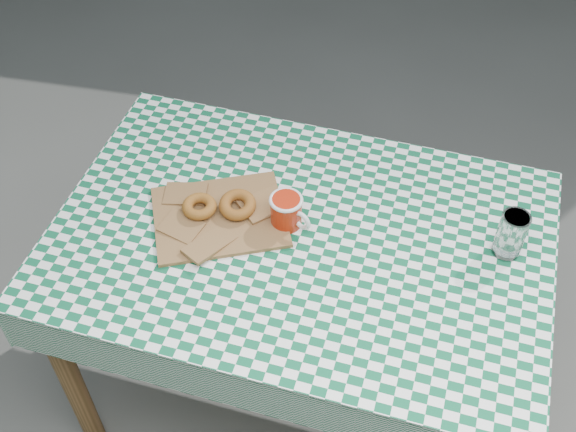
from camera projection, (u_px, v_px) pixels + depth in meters
The scene contains 8 objects.
ground at pixel (304, 357), 2.43m from camera, with size 60.00×60.00×0.00m, color #51514C.
table at pixel (299, 320), 2.08m from camera, with size 1.24×0.82×0.75m, color brown.
tablecloth at pixel (300, 237), 1.80m from camera, with size 1.26×0.84×0.01m, color #0D5434.
paper_bag at pixel (219, 216), 1.83m from camera, with size 0.33×0.27×0.02m, color brown.
bagel_front at pixel (199, 206), 1.83m from camera, with size 0.09×0.09×0.03m, color #A15A21.
bagel_back at pixel (238, 205), 1.83m from camera, with size 0.10×0.10×0.03m, color brown.
coffee_mug at pixel (286, 211), 1.80m from camera, with size 0.16×0.16×0.09m, color #A5200A, non-canonical shape.
drinking_glass at pixel (511, 234), 1.72m from camera, with size 0.07×0.07×0.13m, color silver.
Camera 1 is at (0.20, -1.26, 2.12)m, focal length 44.39 mm.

